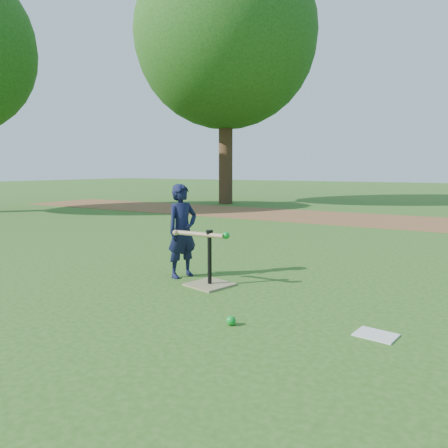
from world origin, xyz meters
The scene contains 8 objects.
ground centered at (0.00, 0.00, 0.00)m, with size 80.00×80.00×0.00m, color #285116.
dirt_strip centered at (0.00, 7.50, 0.01)m, with size 24.00×3.00×0.01m, color brown.
child centered at (-0.74, 0.41, 0.55)m, with size 0.40×0.26×1.10m, color black.
wiffle_ball_ground centered at (0.58, -0.69, 0.04)m, with size 0.08×0.08×0.08m, color #0D8F25.
clipboard centered at (1.65, -0.29, 0.01)m, with size 0.30×0.23×0.01m, color silver.
batting_tee centered at (-0.24, 0.25, 0.11)m, with size 0.52×0.52×0.61m.
swing_action centered at (-0.33, 0.23, 0.56)m, with size 0.68×0.17×0.08m.
tree_left centered at (-6.00, 10.00, 5.87)m, with size 6.40×6.40×9.08m.
Camera 1 is at (2.34, -3.65, 1.28)m, focal length 35.00 mm.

